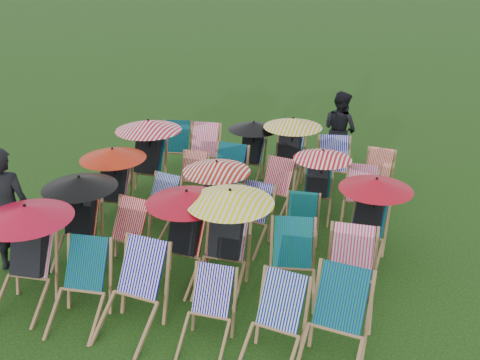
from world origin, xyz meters
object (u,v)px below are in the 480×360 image
(person_rear, at_px, (340,129))
(deckchair_5, at_px, (334,327))
(deckchair_0, at_px, (25,255))
(person_left, at_px, (6,210))
(deckchair_29, at_px, (376,176))

(person_rear, bearing_deg, deckchair_5, 131.71)
(deckchair_5, xyz_separation_m, person_rear, (-0.71, 5.89, 0.28))
(deckchair_0, distance_m, person_left, 1.01)
(deckchair_0, bearing_deg, person_left, 133.60)
(deckchair_29, bearing_deg, person_rear, 129.80)
(deckchair_0, relative_size, deckchair_29, 1.61)
(deckchair_5, height_order, deckchair_29, deckchair_5)
(deckchair_29, relative_size, person_rear, 0.53)
(deckchair_5, xyz_separation_m, person_left, (-4.60, 0.65, 0.41))
(deckchair_5, relative_size, person_rear, 0.65)
(deckchair_0, distance_m, deckchair_29, 6.04)
(deckchair_29, distance_m, person_left, 6.15)
(person_rear, bearing_deg, deckchair_0, 96.72)
(deckchair_0, distance_m, person_rear, 6.67)
(deckchair_0, bearing_deg, person_rear, 56.17)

